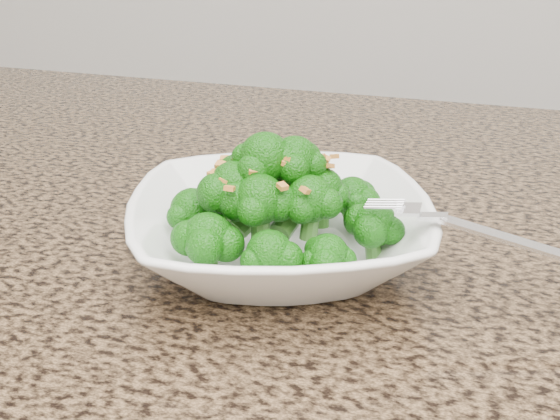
% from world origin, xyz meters
% --- Properties ---
extents(granite_counter, '(1.64, 1.04, 0.03)m').
position_xyz_m(granite_counter, '(0.00, 0.30, 0.89)').
color(granite_counter, brown).
rests_on(granite_counter, cabinet).
extents(bowl, '(0.32, 0.32, 0.06)m').
position_xyz_m(bowl, '(0.02, 0.22, 0.93)').
color(bowl, white).
rests_on(bowl, granite_counter).
extents(broccoli_pile, '(0.22, 0.22, 0.07)m').
position_xyz_m(broccoli_pile, '(0.02, 0.22, 1.00)').
color(broccoli_pile, '#14630B').
rests_on(broccoli_pile, bowl).
extents(garlic_topping, '(0.13, 0.13, 0.01)m').
position_xyz_m(garlic_topping, '(0.02, 0.22, 1.04)').
color(garlic_topping, orange).
rests_on(garlic_topping, broccoli_pile).
extents(fork, '(0.19, 0.04, 0.01)m').
position_xyz_m(fork, '(0.15, 0.20, 0.97)').
color(fork, silver).
rests_on(fork, bowl).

